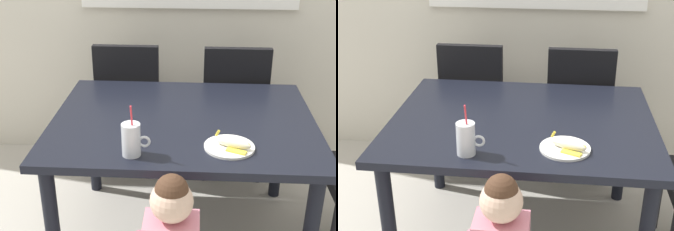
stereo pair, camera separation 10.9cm
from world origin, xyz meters
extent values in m
cube|color=black|center=(0.00, 0.00, 0.73)|extent=(1.35, 1.07, 0.04)
cylinder|color=black|center=(-0.60, -0.45, 0.36)|extent=(0.07, 0.07, 0.71)
cylinder|color=black|center=(-0.60, 0.45, 0.36)|extent=(0.07, 0.07, 0.71)
cylinder|color=black|center=(0.60, 0.45, 0.36)|extent=(0.07, 0.07, 0.71)
cube|color=black|center=(-0.39, 0.81, 0.45)|extent=(0.44, 0.44, 0.06)
cube|color=black|center=(-0.39, 0.61, 0.72)|extent=(0.42, 0.05, 0.48)
cylinder|color=black|center=(-0.20, 1.00, 0.21)|extent=(0.04, 0.04, 0.42)
cylinder|color=black|center=(-0.58, 1.00, 0.21)|extent=(0.04, 0.04, 0.42)
cylinder|color=black|center=(-0.20, 0.62, 0.21)|extent=(0.04, 0.04, 0.42)
cylinder|color=black|center=(-0.58, 0.62, 0.21)|extent=(0.04, 0.04, 0.42)
cube|color=black|center=(0.32, 0.80, 0.45)|extent=(0.44, 0.44, 0.06)
cube|color=black|center=(0.32, 0.60, 0.72)|extent=(0.42, 0.05, 0.48)
cylinder|color=black|center=(0.51, 0.99, 0.21)|extent=(0.04, 0.04, 0.42)
cylinder|color=black|center=(0.13, 0.99, 0.21)|extent=(0.04, 0.04, 0.42)
cylinder|color=black|center=(0.51, 0.61, 0.21)|extent=(0.04, 0.04, 0.42)
cylinder|color=black|center=(0.13, 0.61, 0.21)|extent=(0.04, 0.04, 0.42)
cylinder|color=black|center=(0.79, 0.17, 0.21)|extent=(0.04, 0.04, 0.42)
sphere|color=beige|center=(-0.02, -0.71, 0.72)|extent=(0.17, 0.17, 0.17)
sphere|color=#472D1E|center=(-0.02, -0.71, 0.77)|extent=(0.13, 0.13, 0.13)
cylinder|color=silver|center=(-0.22, -0.40, 0.83)|extent=(0.08, 0.08, 0.15)
cylinder|color=beige|center=(-0.22, -0.40, 0.80)|extent=(0.07, 0.07, 0.08)
torus|color=silver|center=(-0.16, -0.40, 0.82)|extent=(0.06, 0.01, 0.06)
cylinder|color=#E5333F|center=(-0.21, -0.41, 0.89)|extent=(0.01, 0.06, 0.21)
cylinder|color=white|center=(0.22, -0.31, 0.76)|extent=(0.23, 0.23, 0.01)
ellipsoid|color=#F4EAC6|center=(0.23, -0.33, 0.78)|extent=(0.17, 0.11, 0.04)
cube|color=yellow|center=(0.25, -0.37, 0.77)|extent=(0.10, 0.07, 0.01)
cube|color=yellow|center=(0.27, -0.30, 0.77)|extent=(0.10, 0.07, 0.01)
cylinder|color=yellow|center=(0.16, -0.30, 0.82)|extent=(0.03, 0.02, 0.03)
camera|label=1|loc=(0.06, -2.18, 1.75)|focal=49.39mm
camera|label=2|loc=(0.17, -2.17, 1.75)|focal=49.39mm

